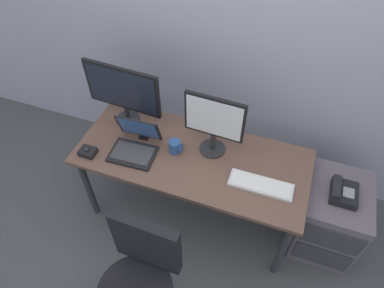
{
  "coord_description": "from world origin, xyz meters",
  "views": [
    {
      "loc": [
        0.52,
        -1.44,
        2.51
      ],
      "look_at": [
        0.0,
        0.0,
        0.82
      ],
      "focal_mm": 32.17,
      "sensor_mm": 36.0,
      "label": 1
    }
  ],
  "objects_px": {
    "office_chair": "(141,287)",
    "cell_phone": "(146,133)",
    "desk_phone": "(343,192)",
    "keyboard": "(261,185)",
    "laptop": "(135,144)",
    "trackball_mouse": "(88,152)",
    "monitor_side": "(214,122)",
    "coffee_mug": "(175,147)",
    "file_cabinet": "(329,217)",
    "monitor_main": "(123,91)"
  },
  "relations": [
    {
      "from": "office_chair",
      "to": "cell_phone",
      "type": "height_order",
      "value": "office_chair"
    },
    {
      "from": "desk_phone",
      "to": "keyboard",
      "type": "bearing_deg",
      "value": -160.5
    },
    {
      "from": "keyboard",
      "to": "laptop",
      "type": "xyz_separation_m",
      "value": [
        -0.89,
        0.01,
        0.04
      ]
    },
    {
      "from": "laptop",
      "to": "trackball_mouse",
      "type": "xyz_separation_m",
      "value": [
        -0.29,
        -0.15,
        -0.03
      ]
    },
    {
      "from": "trackball_mouse",
      "to": "monitor_side",
      "type": "bearing_deg",
      "value": 22.52
    },
    {
      "from": "cell_phone",
      "to": "coffee_mug",
      "type": "bearing_deg",
      "value": -25.29
    },
    {
      "from": "office_chair",
      "to": "monitor_side",
      "type": "distance_m",
      "value": 1.1
    },
    {
      "from": "monitor_side",
      "to": "laptop",
      "type": "height_order",
      "value": "monitor_side"
    },
    {
      "from": "file_cabinet",
      "to": "cell_phone",
      "type": "relative_size",
      "value": 4.22
    },
    {
      "from": "file_cabinet",
      "to": "cell_phone",
      "type": "bearing_deg",
      "value": -179.22
    },
    {
      "from": "office_chair",
      "to": "keyboard",
      "type": "relative_size",
      "value": 2.29
    },
    {
      "from": "coffee_mug",
      "to": "cell_phone",
      "type": "xyz_separation_m",
      "value": [
        -0.26,
        0.09,
        -0.04
      ]
    },
    {
      "from": "monitor_main",
      "to": "trackball_mouse",
      "type": "height_order",
      "value": "monitor_main"
    },
    {
      "from": "office_chair",
      "to": "trackball_mouse",
      "type": "bearing_deg",
      "value": 137.09
    },
    {
      "from": "laptop",
      "to": "office_chair",
      "type": "bearing_deg",
      "value": -63.97
    },
    {
      "from": "monitor_side",
      "to": "desk_phone",
      "type": "bearing_deg",
      "value": -0.7
    },
    {
      "from": "desk_phone",
      "to": "coffee_mug",
      "type": "relative_size",
      "value": 2.1
    },
    {
      "from": "monitor_side",
      "to": "laptop",
      "type": "bearing_deg",
      "value": -160.05
    },
    {
      "from": "office_chair",
      "to": "cell_phone",
      "type": "relative_size",
      "value": 6.63
    },
    {
      "from": "trackball_mouse",
      "to": "coffee_mug",
      "type": "height_order",
      "value": "coffee_mug"
    },
    {
      "from": "cell_phone",
      "to": "laptop",
      "type": "bearing_deg",
      "value": -96.24
    },
    {
      "from": "desk_phone",
      "to": "trackball_mouse",
      "type": "relative_size",
      "value": 1.82
    },
    {
      "from": "desk_phone",
      "to": "monitor_side",
      "type": "distance_m",
      "value": 0.96
    },
    {
      "from": "coffee_mug",
      "to": "office_chair",
      "type": "bearing_deg",
      "value": -82.74
    },
    {
      "from": "desk_phone",
      "to": "trackball_mouse",
      "type": "bearing_deg",
      "value": -169.37
    },
    {
      "from": "office_chair",
      "to": "trackball_mouse",
      "type": "height_order",
      "value": "office_chair"
    },
    {
      "from": "desk_phone",
      "to": "monitor_side",
      "type": "xyz_separation_m",
      "value": [
        -0.9,
        0.01,
        0.34
      ]
    },
    {
      "from": "file_cabinet",
      "to": "monitor_side",
      "type": "distance_m",
      "value": 1.13
    },
    {
      "from": "laptop",
      "to": "desk_phone",
      "type": "bearing_deg",
      "value": 6.97
    },
    {
      "from": "monitor_side",
      "to": "keyboard",
      "type": "distance_m",
      "value": 0.5
    },
    {
      "from": "laptop",
      "to": "cell_phone",
      "type": "xyz_separation_m",
      "value": [
        0.0,
        0.17,
        -0.05
      ]
    },
    {
      "from": "monitor_main",
      "to": "trackball_mouse",
      "type": "bearing_deg",
      "value": -104.15
    },
    {
      "from": "keyboard",
      "to": "laptop",
      "type": "height_order",
      "value": "laptop"
    },
    {
      "from": "file_cabinet",
      "to": "keyboard",
      "type": "relative_size",
      "value": 1.46
    },
    {
      "from": "keyboard",
      "to": "trackball_mouse",
      "type": "height_order",
      "value": "trackball_mouse"
    },
    {
      "from": "monitor_main",
      "to": "laptop",
      "type": "height_order",
      "value": "monitor_main"
    },
    {
      "from": "desk_phone",
      "to": "monitor_main",
      "type": "distance_m",
      "value": 1.63
    },
    {
      "from": "keyboard",
      "to": "office_chair",
      "type": "bearing_deg",
      "value": -124.37
    },
    {
      "from": "office_chair",
      "to": "monitor_main",
      "type": "height_order",
      "value": "monitor_main"
    },
    {
      "from": "file_cabinet",
      "to": "laptop",
      "type": "bearing_deg",
      "value": -172.42
    },
    {
      "from": "monitor_side",
      "to": "trackball_mouse",
      "type": "relative_size",
      "value": 4.23
    },
    {
      "from": "trackball_mouse",
      "to": "desk_phone",
      "type": "bearing_deg",
      "value": 10.63
    },
    {
      "from": "monitor_main",
      "to": "coffee_mug",
      "type": "bearing_deg",
      "value": -21.44
    },
    {
      "from": "trackball_mouse",
      "to": "coffee_mug",
      "type": "relative_size",
      "value": 1.15
    },
    {
      "from": "laptop",
      "to": "cell_phone",
      "type": "bearing_deg",
      "value": 89.57
    },
    {
      "from": "desk_phone",
      "to": "monitor_side",
      "type": "height_order",
      "value": "monitor_side"
    },
    {
      "from": "cell_phone",
      "to": "keyboard",
      "type": "bearing_deg",
      "value": -17.3
    },
    {
      "from": "desk_phone",
      "to": "monitor_side",
      "type": "bearing_deg",
      "value": 179.3
    },
    {
      "from": "file_cabinet",
      "to": "laptop",
      "type": "relative_size",
      "value": 1.84
    },
    {
      "from": "desk_phone",
      "to": "laptop",
      "type": "bearing_deg",
      "value": -173.03
    }
  ]
}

